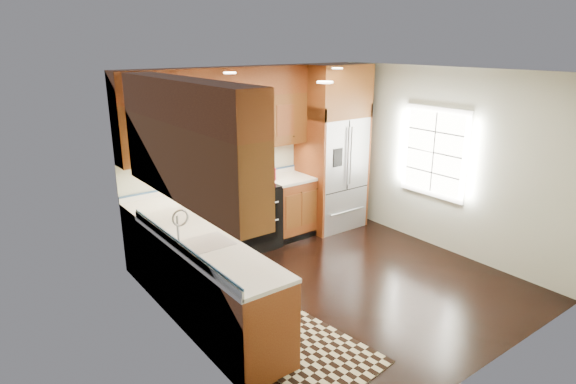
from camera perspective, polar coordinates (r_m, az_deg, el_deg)
ground at (r=6.18m, az=6.02°, el=-10.89°), size 4.00×4.00×0.00m
wall_back at (r=7.22m, az=-4.46°, el=4.38°), size 4.00×0.02×2.60m
wall_left at (r=4.62m, az=-12.09°, el=-3.54°), size 0.02×4.00×2.60m
wall_right at (r=7.16m, az=18.25°, el=3.45°), size 0.02×4.00×2.60m
window at (r=7.24m, az=16.94°, el=4.52°), size 0.04×1.10×1.30m
base_cabinets at (r=6.00m, az=-8.57°, el=-7.12°), size 2.85×3.00×0.90m
countertop at (r=5.98m, az=-8.10°, el=-2.31°), size 2.86×3.01×0.04m
upper_cabinets at (r=5.74m, az=-9.48°, el=8.20°), size 2.85×3.00×1.15m
range at (r=7.06m, az=-4.56°, el=-2.96°), size 0.76×0.67×0.95m
microwave at (r=6.85m, az=-5.39°, el=6.73°), size 0.76×0.40×0.42m
refrigerator at (r=7.70m, az=5.26°, el=5.21°), size 0.98×0.75×2.60m
sink_faucet at (r=5.03m, az=-10.23°, el=-5.44°), size 0.54×0.44×0.37m
rug at (r=5.06m, az=1.07°, el=-17.73°), size 1.19×1.76×0.01m
knife_block at (r=6.87m, az=-8.83°, el=1.34°), size 0.10×0.13×0.25m
utensil_crock at (r=7.16m, az=-1.97°, el=2.42°), size 0.17×0.17×0.38m
cutting_board at (r=7.36m, az=-2.89°, el=1.85°), size 0.38×0.38×0.02m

